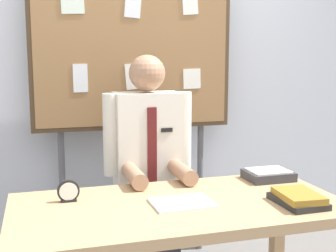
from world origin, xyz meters
TOP-DOWN VIEW (x-y plane):
  - back_wall at (0.00, 1.21)m, footprint 6.40×0.08m
  - desk at (0.00, 0.00)m, footprint 1.61×0.79m
  - person at (0.00, 0.62)m, footprint 0.55×0.56m
  - bulletin_board at (-0.00, 1.01)m, footprint 1.37×0.09m
  - book_stack at (0.54, -0.18)m, footprint 0.20×0.27m
  - open_notebook at (0.01, -0.02)m, footprint 0.30×0.22m
  - desk_clock at (-0.51, 0.17)m, footprint 0.11×0.04m
  - paper_tray at (0.62, 0.25)m, footprint 0.26×0.20m

SIDE VIEW (x-z plane):
  - desk at x=0.00m, z-range 0.28..1.02m
  - person at x=0.00m, z-range -0.05..1.41m
  - open_notebook at x=0.01m, z-range 0.74..0.75m
  - paper_tray at x=0.62m, z-range 0.74..0.80m
  - book_stack at x=0.54m, z-range 0.74..0.80m
  - desk_clock at x=-0.51m, z-range 0.73..0.84m
  - back_wall at x=0.00m, z-range 0.00..2.70m
  - bulletin_board at x=0.00m, z-range 0.45..2.57m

